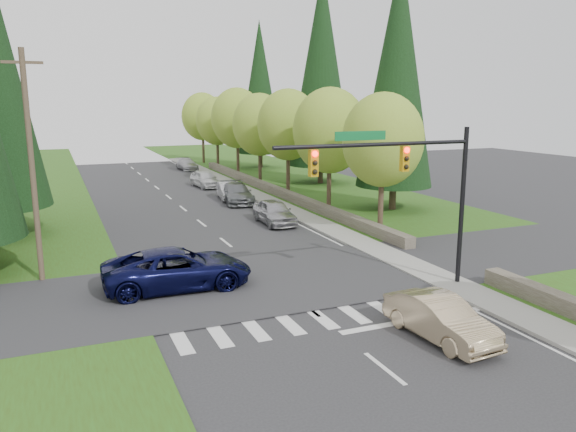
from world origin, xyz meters
TOP-DOWN VIEW (x-y plane):
  - ground at (0.00, 0.00)m, footprint 120.00×120.00m
  - grass_east at (13.00, 20.00)m, footprint 14.00×110.00m
  - cross_street at (0.00, 8.00)m, footprint 120.00×8.00m
  - sidewalk_east at (6.90, 22.00)m, footprint 1.80×80.00m
  - curb_east at (6.05, 22.00)m, footprint 0.20×80.00m
  - stone_wall_north at (8.60, 30.00)m, footprint 0.70×40.00m
  - traffic_signal at (4.37, 4.50)m, footprint 8.70×0.37m
  - utility_pole at (-9.50, 12.00)m, footprint 1.60×0.24m
  - decid_tree_0 at (9.20, 14.00)m, footprint 4.80×4.80m
  - decid_tree_1 at (9.30, 21.00)m, footprint 5.20×5.20m
  - decid_tree_2 at (9.10, 28.00)m, footprint 5.00×5.00m
  - decid_tree_3 at (9.20, 35.00)m, footprint 5.00×5.00m
  - decid_tree_4 at (9.30, 42.00)m, footprint 5.40×5.40m
  - decid_tree_5 at (9.10, 49.00)m, footprint 4.80×4.80m
  - decid_tree_6 at (9.20, 56.00)m, footprint 5.20×5.20m
  - conifer_e_a at (14.00, 20.00)m, footprint 5.44×5.44m
  - conifer_e_b at (15.00, 34.00)m, footprint 6.12×6.12m
  - conifer_e_c at (14.00, 48.00)m, footprint 5.10×5.10m
  - sedan_champagne at (2.87, 0.13)m, footprint 1.87×4.51m
  - suv_navy at (-4.13, 8.69)m, footprint 6.33×3.06m
  - parked_car_a at (4.34, 18.99)m, footprint 2.00×4.65m
  - parked_car_b at (4.41, 27.18)m, footprint 2.78×5.45m
  - parked_car_c at (4.27, 29.00)m, footprint 1.97×4.32m
  - parked_car_d at (4.20, 36.00)m, footprint 2.22×4.63m
  - parked_car_e at (5.60, 49.60)m, footprint 1.93×4.50m

SIDE VIEW (x-z plane):
  - ground at x=0.00m, z-range 0.00..0.00m
  - cross_street at x=0.00m, z-range -0.05..0.05m
  - grass_east at x=13.00m, z-range 0.00..0.06m
  - sidewalk_east at x=6.90m, z-range 0.00..0.13m
  - curb_east at x=6.05m, z-range 0.00..0.13m
  - stone_wall_north at x=8.60m, z-range 0.00..0.70m
  - parked_car_e at x=5.60m, z-range 0.00..1.29m
  - parked_car_c at x=4.27m, z-range 0.00..1.37m
  - sedan_champagne at x=2.87m, z-range 0.00..1.45m
  - parked_car_b at x=4.41m, z-range 0.00..1.51m
  - parked_car_d at x=4.20m, z-range 0.00..1.53m
  - parked_car_a at x=4.34m, z-range 0.00..1.57m
  - suv_navy at x=-4.13m, z-range 0.00..1.73m
  - traffic_signal at x=4.37m, z-range 1.58..8.38m
  - utility_pole at x=-9.50m, z-range 0.14..10.14m
  - decid_tree_5 at x=9.10m, z-range 1.38..9.68m
  - decid_tree_0 at x=9.20m, z-range 1.41..9.78m
  - decid_tree_3 at x=9.20m, z-range 1.39..9.94m
  - decid_tree_1 at x=9.30m, z-range 1.40..10.20m
  - decid_tree_6 at x=9.20m, z-range 1.43..10.30m
  - decid_tree_2 at x=9.10m, z-range 1.52..10.34m
  - decid_tree_4 at x=9.30m, z-range 1.47..10.65m
  - conifer_e_c at x=14.00m, z-range 0.89..17.69m
  - conifer_e_a at x=14.00m, z-range 0.89..18.69m
  - conifer_e_b at x=15.00m, z-range 0.89..20.69m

